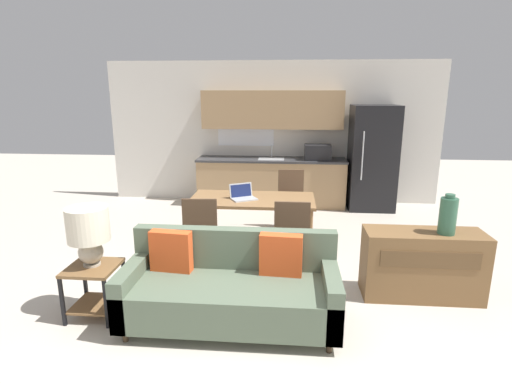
{
  "coord_description": "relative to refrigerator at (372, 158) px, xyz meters",
  "views": [
    {
      "loc": [
        0.35,
        -3.17,
        2.13
      ],
      "look_at": [
        -0.05,
        1.5,
        0.95
      ],
      "focal_mm": 28.0,
      "sensor_mm": 36.0,
      "label": 1
    }
  ],
  "objects": [
    {
      "name": "dining_chair_far_right",
      "position": [
        -1.47,
        -1.37,
        -0.43
      ],
      "size": [
        0.46,
        0.46,
        0.95
      ],
      "rotation": [
        0.0,
        0.0,
        0.09
      ],
      "color": "brown",
      "rests_on": "ground_plane"
    },
    {
      "name": "table_lamp",
      "position": [
        -3.38,
        -3.99,
        -0.08
      ],
      "size": [
        0.39,
        0.39,
        0.58
      ],
      "color": "#B2A893",
      "rests_on": "side_table"
    },
    {
      "name": "wall_back",
      "position": [
        -1.86,
        0.41,
        0.4
      ],
      "size": [
        6.4,
        0.07,
        2.7
      ],
      "color": "silver",
      "rests_on": "ground_plane"
    },
    {
      "name": "dining_table",
      "position": [
        -2.0,
        -2.19,
        -0.28
      ],
      "size": [
        1.68,
        0.84,
        0.73
      ],
      "color": "olive",
      "rests_on": "ground_plane"
    },
    {
      "name": "kitchen_counter",
      "position": [
        -1.83,
        0.11,
        -0.11
      ],
      "size": [
        2.8,
        0.65,
        2.15
      ],
      "color": "tan",
      "rests_on": "ground_plane"
    },
    {
      "name": "vase",
      "position": [
        0.1,
        -3.4,
        -0.03
      ],
      "size": [
        0.17,
        0.17,
        0.42
      ],
      "color": "#336047",
      "rests_on": "credenza"
    },
    {
      "name": "refrigerator",
      "position": [
        0.0,
        0.0,
        0.0
      ],
      "size": [
        0.81,
        0.76,
        1.9
      ],
      "color": "black",
      "rests_on": "ground_plane"
    },
    {
      "name": "side_table",
      "position": [
        -3.36,
        -4.01,
        -0.6
      ],
      "size": [
        0.46,
        0.46,
        0.51
      ],
      "color": "brown",
      "rests_on": "ground_plane"
    },
    {
      "name": "dining_chair_near_left",
      "position": [
        -2.53,
        -2.98,
        -0.43
      ],
      "size": [
        0.45,
        0.45,
        0.95
      ],
      "rotation": [
        0.0,
        0.0,
        3.22
      ],
      "color": "brown",
      "rests_on": "ground_plane"
    },
    {
      "name": "dining_chair_near_right",
      "position": [
        -1.46,
        -3.01,
        -0.43
      ],
      "size": [
        0.42,
        0.42,
        0.95
      ],
      "rotation": [
        0.0,
        0.0,
        3.14
      ],
      "color": "brown",
      "rests_on": "ground_plane"
    },
    {
      "name": "ground_plane",
      "position": [
        -1.85,
        -4.22,
        -0.95
      ],
      "size": [
        20.0,
        20.0,
        0.0
      ],
      "primitive_type": "plane",
      "color": "beige"
    },
    {
      "name": "couch",
      "position": [
        -2.03,
        -4.01,
        -0.61
      ],
      "size": [
        1.97,
        0.8,
        0.84
      ],
      "color": "#3D2D1E",
      "rests_on": "ground_plane"
    },
    {
      "name": "credenza",
      "position": [
        -0.09,
        -3.36,
        -0.58
      ],
      "size": [
        1.22,
        0.44,
        0.73
      ],
      "color": "brown",
      "rests_on": "ground_plane"
    },
    {
      "name": "laptop",
      "position": [
        -2.13,
        -2.23,
        -0.17
      ],
      "size": [
        0.4,
        0.38,
        0.2
      ],
      "rotation": [
        0.0,
        0.0,
        0.5
      ],
      "color": "#B7BABC",
      "rests_on": "dining_table"
    }
  ]
}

